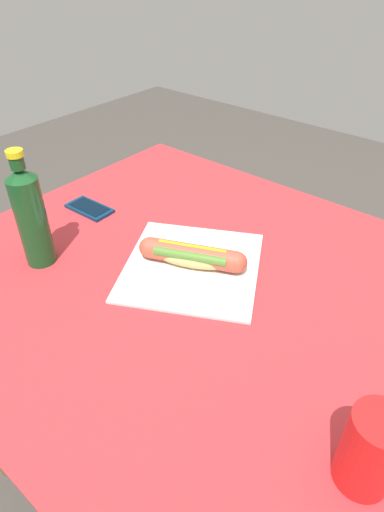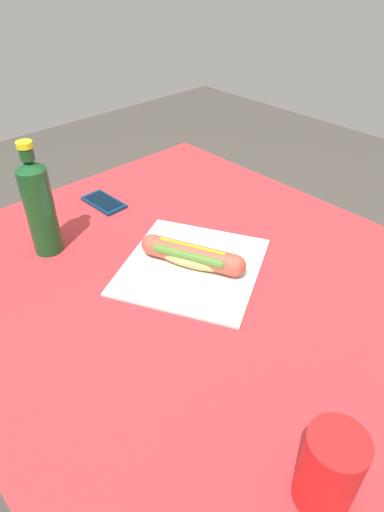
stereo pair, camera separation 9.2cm
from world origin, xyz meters
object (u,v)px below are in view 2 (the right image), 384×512
at_px(hot_dog, 192,256).
at_px(soda_bottle, 39,206).
at_px(cell_phone, 104,202).
at_px(drinking_cup, 329,470).

height_order(hot_dog, soda_bottle, soda_bottle).
xyz_separation_m(cell_phone, soda_bottle, (-0.09, 0.21, 0.11)).
bearing_deg(hot_dog, drinking_cup, 156.15).
xyz_separation_m(hot_dog, soda_bottle, (0.27, 0.19, 0.08)).
bearing_deg(hot_dog, soda_bottle, 35.38).
bearing_deg(cell_phone, hot_dog, 177.54).
xyz_separation_m(hot_dog, drinking_cup, (-0.46, 0.20, 0.03)).
distance_m(hot_dog, drinking_cup, 0.50).
height_order(cell_phone, soda_bottle, soda_bottle).
relative_size(hot_dog, cell_phone, 1.74).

